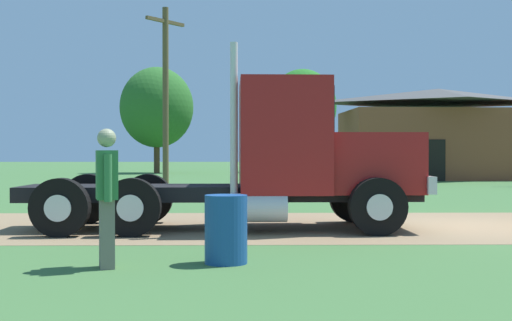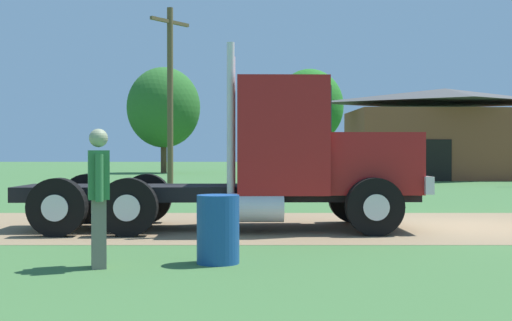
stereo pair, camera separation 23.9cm
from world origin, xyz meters
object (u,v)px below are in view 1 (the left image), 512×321
at_px(truck_foreground_white, 282,161).
at_px(visitor_walking_mid, 107,192).
at_px(steel_barrel, 226,229).
at_px(utility_pole_near, 166,92).
at_px(shed_building, 439,135).

bearing_deg(truck_foreground_white, visitor_walking_mid, -119.53).
bearing_deg(steel_barrel, truck_foreground_white, 76.68).
relative_size(visitor_walking_mid, utility_pole_near, 0.23).
xyz_separation_m(truck_foreground_white, visitor_walking_mid, (-2.48, -4.38, -0.35)).
distance_m(truck_foreground_white, shed_building, 27.14).
height_order(visitor_walking_mid, steel_barrel, visitor_walking_mid).
distance_m(truck_foreground_white, utility_pole_near, 16.43).
relative_size(truck_foreground_white, steel_barrel, 8.48).
distance_m(steel_barrel, shed_building, 31.31).
xyz_separation_m(visitor_walking_mid, steel_barrel, (1.52, 0.32, -0.51)).
xyz_separation_m(truck_foreground_white, shed_building, (10.38, 25.05, 1.17)).
height_order(shed_building, utility_pole_near, utility_pole_near).
bearing_deg(truck_foreground_white, steel_barrel, -103.32).
xyz_separation_m(visitor_walking_mid, shed_building, (12.86, 29.43, 1.53)).
height_order(visitor_walking_mid, shed_building, shed_building).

